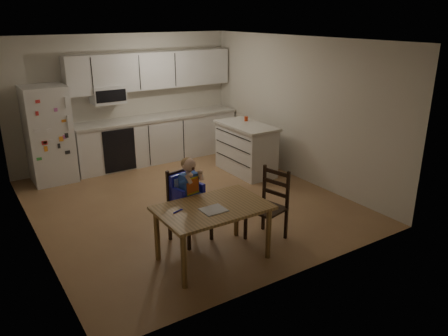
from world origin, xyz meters
TOP-DOWN VIEW (x-y plane):
  - room at (0.00, 0.48)m, footprint 4.52×5.01m
  - refrigerator at (-1.55, 2.15)m, footprint 0.72×0.70m
  - kitchen_run at (0.50, 2.24)m, footprint 3.37×0.62m
  - kitchen_island at (1.60, 0.63)m, footprint 0.66×1.26m
  - red_cup at (1.76, 0.85)m, footprint 0.07×0.07m
  - dining_table at (-0.54, -1.69)m, footprint 1.31×0.84m
  - napkin at (-0.59, -1.79)m, footprint 0.28×0.24m
  - toddler_spoon at (-0.96, -1.60)m, footprint 0.12×0.06m
  - chair_booster at (-0.55, -1.08)m, footprint 0.51×0.51m
  - chair_side at (0.40, -1.62)m, footprint 0.51×0.51m

SIDE VIEW (x-z plane):
  - kitchen_island at x=1.60m, z-range 0.00..0.93m
  - chair_side at x=0.40m, z-range 0.06..1.01m
  - dining_table at x=-0.54m, z-range 0.26..0.95m
  - chair_booster at x=-0.55m, z-range 0.12..1.26m
  - napkin at x=-0.59m, z-range 0.70..0.71m
  - toddler_spoon at x=-0.96m, z-range 0.70..0.72m
  - refrigerator at x=-1.55m, z-range 0.00..1.70m
  - kitchen_run at x=0.50m, z-range -0.20..1.95m
  - red_cup at x=1.76m, z-range 0.93..1.01m
  - room at x=0.00m, z-range -0.01..2.51m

